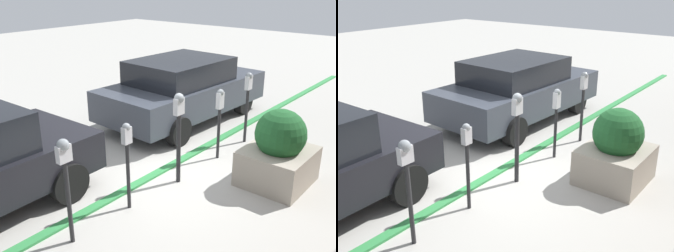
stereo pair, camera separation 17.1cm
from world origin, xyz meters
TOP-DOWN VIEW (x-y plane):
  - ground_plane at (0.00, 0.00)m, footprint 40.00×40.00m
  - curb_strip at (0.00, 0.08)m, footprint 19.00×0.16m
  - parking_meter_nearest at (-2.26, -0.32)m, footprint 0.19×0.16m
  - parking_meter_second at (-1.18, -0.31)m, footprint 0.14×0.12m
  - parking_meter_middle at (-0.06, -0.38)m, footprint 0.19×0.16m
  - parking_meter_fourth at (1.19, -0.38)m, footprint 0.15×0.13m
  - parking_meter_farthest at (2.24, -0.39)m, footprint 0.17×0.14m
  - planter_box at (1.01, -1.69)m, footprint 1.19×1.06m
  - parked_car_middle at (2.49, 1.47)m, footprint 4.42×2.10m

SIDE VIEW (x-z plane):
  - ground_plane at x=0.00m, z-range 0.00..0.00m
  - curb_strip at x=0.00m, z-range 0.00..0.04m
  - planter_box at x=1.01m, z-range -0.09..1.22m
  - parked_car_middle at x=2.49m, z-range 0.03..1.57m
  - parking_meter_second at x=-1.18m, z-range 0.26..1.65m
  - parking_meter_fourth at x=1.19m, z-range 0.27..1.67m
  - parking_meter_farthest at x=2.24m, z-range 0.31..1.83m
  - parking_meter_middle at x=-0.06m, z-range 0.29..1.88m
  - parking_meter_nearest at x=-2.26m, z-range 0.34..1.83m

